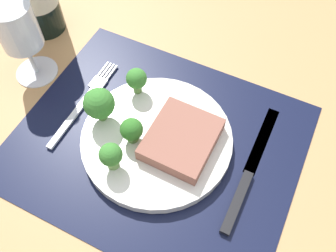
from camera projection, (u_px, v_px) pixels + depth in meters
ground_plane at (157, 147)px, 58.40cm from camera, size 140.00×110.00×3.00cm
placemat at (157, 142)px, 57.01cm from camera, size 43.39×35.94×0.30cm
plate at (157, 139)px, 56.21cm from camera, size 23.27×23.27×1.60cm
steak at (181, 139)px, 53.96cm from camera, size 9.73×11.12×2.34cm
broccoli_back_left at (137, 79)px, 57.72cm from camera, size 3.37×3.37×4.86cm
broccoli_near_steak at (132, 130)px, 53.22cm from camera, size 3.43×3.43×4.40cm
broccoli_front_edge at (99, 104)px, 54.18cm from camera, size 4.80×4.80×6.27cm
broccoli_near_fork at (111, 156)px, 50.44cm from camera, size 3.35×3.35×4.95cm
fork at (84, 102)px, 60.74cm from camera, size 2.40×19.20×0.50cm
knife at (247, 176)px, 53.42cm from camera, size 1.80×23.00×0.80cm
wine_glass at (19, 31)px, 56.75cm from camera, size 7.35×7.35×14.39cm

